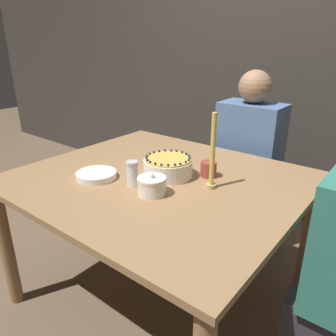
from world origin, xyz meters
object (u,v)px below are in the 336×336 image
Objects in this scene: person_man_blue_shirt at (247,174)px; cake at (168,167)px; candle at (212,158)px; sugar_shaker at (133,173)px; sugar_bowl at (152,186)px.

cake is at bearing 83.85° from person_man_blue_shirt.
candle reaches higher than cake.
candle is (0.24, 0.02, 0.10)m from cake.
sugar_shaker is 0.10× the size of person_man_blue_shirt.
sugar_shaker is at bearing 173.13° from sugar_bowl.
person_man_blue_shirt is (-0.16, 0.74, -0.36)m from candle.
sugar_shaker is 1.00m from person_man_blue_shirt.
person_man_blue_shirt is (0.01, 0.96, -0.26)m from sugar_bowl.
sugar_bowl is 0.11× the size of person_man_blue_shirt.
sugar_shaker is 0.37m from candle.
sugar_bowl is at bearing -70.85° from cake.
sugar_bowl is 0.36× the size of candle.
sugar_bowl is 0.30m from candle.
sugar_bowl is (0.07, -0.20, -0.01)m from cake.
person_man_blue_shirt is (0.14, 0.95, -0.28)m from sugar_shaker.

